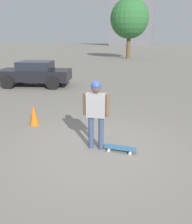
% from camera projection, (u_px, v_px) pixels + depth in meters
% --- Properties ---
extents(ground_plane, '(220.00, 220.00, 0.00)m').
position_uv_depth(ground_plane, '(96.00, 148.00, 5.60)').
color(ground_plane, gray).
extents(person, '(0.65, 0.26, 1.74)m').
position_uv_depth(person, '(96.00, 108.00, 5.25)').
color(person, '#38476B').
rests_on(person, ground_plane).
extents(skateboard, '(0.79, 0.32, 0.09)m').
position_uv_depth(skateboard, '(120.00, 148.00, 5.44)').
color(skateboard, '#336693').
rests_on(skateboard, ground_plane).
extents(car_parked_near, '(4.38, 2.71, 1.43)m').
position_uv_depth(car_parked_near, '(35.00, 73.00, 12.64)').
color(car_parked_near, black).
rests_on(car_parked_near, ground_plane).
extents(building_block_distant, '(15.69, 10.43, 28.29)m').
position_uv_depth(building_block_distant, '(134.00, 6.00, 81.25)').
color(building_block_distant, slate).
rests_on(building_block_distant, ground_plane).
extents(tree_distant, '(5.10, 5.10, 7.70)m').
position_uv_depth(tree_distant, '(130.00, 19.00, 28.76)').
color(tree_distant, brown).
rests_on(tree_distant, ground_plane).
extents(traffic_cone, '(0.30, 0.30, 0.64)m').
position_uv_depth(traffic_cone, '(34.00, 115.00, 7.01)').
color(traffic_cone, orange).
rests_on(traffic_cone, ground_plane).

